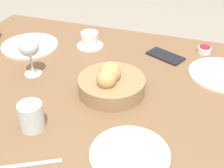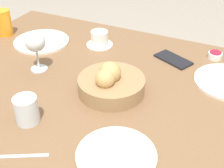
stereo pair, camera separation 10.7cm
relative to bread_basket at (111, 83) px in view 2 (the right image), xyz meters
The scene contains 11 objects.
dining_table 0.14m from the bread_basket, ahead, with size 1.39×1.02×0.77m.
bread_basket is the anchor object (origin of this frame).
plate_near_right 0.49m from the bread_basket, 25.11° to the right, with size 0.24×0.24×0.01m.
plate_far_center 0.30m from the bread_basket, 118.16° to the left, with size 0.22×0.22×0.01m.
juice_glass 0.68m from the bread_basket, 17.70° to the right, with size 0.07×0.07×0.12m.
water_tumbler 0.30m from the bread_basket, 56.89° to the left, with size 0.07×0.07×0.09m.
wine_glass 0.33m from the bread_basket, ahead, with size 0.08×0.08×0.16m.
coffee_cup 0.36m from the bread_basket, 56.19° to the right, with size 0.12×0.12×0.07m.
jam_bowl_berry 0.49m from the bread_basket, 125.24° to the right, with size 0.06×0.06×0.03m.
fork_silver 0.39m from the bread_basket, 75.87° to the left, with size 0.15×0.09×0.00m.
cell_phone 0.34m from the bread_basket, 113.31° to the right, with size 0.17×0.13×0.01m.
Camera 2 is at (-0.42, 0.79, 1.40)m, focal length 50.00 mm.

